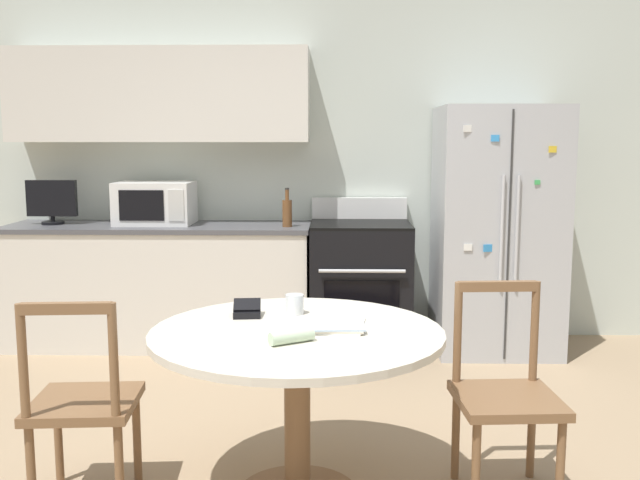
% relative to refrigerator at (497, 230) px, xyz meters
% --- Properties ---
extents(back_wall, '(5.20, 0.44, 2.60)m').
position_rel_refrigerator_xyz_m(back_wall, '(-1.66, 0.37, 0.57)').
color(back_wall, silver).
rests_on(back_wall, ground_plane).
extents(kitchen_counter, '(2.23, 0.64, 0.90)m').
position_rel_refrigerator_xyz_m(kitchen_counter, '(-2.45, 0.07, -0.42)').
color(kitchen_counter, silver).
rests_on(kitchen_counter, ground_plane).
extents(refrigerator, '(0.86, 0.75, 1.75)m').
position_rel_refrigerator_xyz_m(refrigerator, '(0.00, 0.00, 0.00)').
color(refrigerator, '#B2B5BA').
rests_on(refrigerator, ground_plane).
extents(oven_range, '(0.72, 0.68, 1.08)m').
position_rel_refrigerator_xyz_m(oven_range, '(-0.97, 0.05, -0.41)').
color(oven_range, black).
rests_on(oven_range, ground_plane).
extents(microwave, '(0.55, 0.40, 0.31)m').
position_rel_refrigerator_xyz_m(microwave, '(-2.48, 0.11, 0.18)').
color(microwave, white).
rests_on(microwave, kitchen_counter).
extents(countertop_tv, '(0.36, 0.16, 0.33)m').
position_rel_refrigerator_xyz_m(countertop_tv, '(-3.24, 0.08, 0.20)').
color(countertop_tv, black).
rests_on(countertop_tv, kitchen_counter).
extents(counter_bottle, '(0.07, 0.07, 0.28)m').
position_rel_refrigerator_xyz_m(counter_bottle, '(-1.50, -0.04, 0.13)').
color(counter_bottle, brown).
rests_on(counter_bottle, kitchen_counter).
extents(dining_table, '(1.22, 1.22, 0.74)m').
position_rel_refrigerator_xyz_m(dining_table, '(-1.31, -2.23, -0.28)').
color(dining_table, beige).
rests_on(dining_table, ground_plane).
extents(dining_chair_left, '(0.45, 0.45, 0.90)m').
position_rel_refrigerator_xyz_m(dining_chair_left, '(-2.19, -2.30, -0.44)').
color(dining_chair_left, brown).
rests_on(dining_chair_left, ground_plane).
extents(dining_chair_right, '(0.45, 0.45, 0.90)m').
position_rel_refrigerator_xyz_m(dining_chair_right, '(-0.43, -2.17, -0.44)').
color(dining_chair_right, brown).
rests_on(dining_chair_right, ground_plane).
extents(candle_glass, '(0.08, 0.08, 0.09)m').
position_rel_refrigerator_xyz_m(candle_glass, '(-1.34, -1.96, -0.10)').
color(candle_glass, silver).
rests_on(candle_glass, dining_table).
extents(folded_napkin, '(0.18, 0.14, 0.05)m').
position_rel_refrigerator_xyz_m(folded_napkin, '(-1.32, -2.42, -0.11)').
color(folded_napkin, beige).
rests_on(folded_napkin, dining_table).
extents(wallet, '(0.13, 0.14, 0.07)m').
position_rel_refrigerator_xyz_m(wallet, '(-1.55, -2.00, -0.11)').
color(wallet, black).
rests_on(wallet, dining_table).
extents(mail_stack, '(0.25, 0.32, 0.02)m').
position_rel_refrigerator_xyz_m(mail_stack, '(-1.15, -2.17, -0.13)').
color(mail_stack, white).
rests_on(mail_stack, dining_table).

